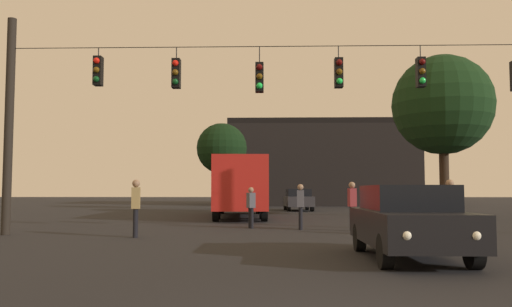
{
  "coord_description": "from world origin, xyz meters",
  "views": [
    {
      "loc": [
        -0.89,
        -5.15,
        1.41
      ],
      "look_at": [
        -1.49,
        16.28,
        2.9
      ],
      "focal_mm": 37.49,
      "sensor_mm": 36.0,
      "label": 1
    }
  ],
  "objects_px": {
    "car_far_left": "(298,199)",
    "pedestrian_crossing_center": "(450,204)",
    "pedestrian_trailing": "(301,204)",
    "pedestrian_near_bus": "(352,203)",
    "tree_behind_building": "(443,105)",
    "city_bus": "(240,182)",
    "car_near_right": "(408,220)",
    "tree_left_silhouette": "(222,149)",
    "pedestrian_crossing_left": "(136,204)",
    "pedestrian_crossing_right": "(251,205)"
  },
  "relations": [
    {
      "from": "pedestrian_crossing_right",
      "to": "tree_left_silhouette",
      "type": "xyz_separation_m",
      "value": [
        -2.96,
        20.0,
        3.69
      ]
    },
    {
      "from": "city_bus",
      "to": "tree_behind_building",
      "type": "distance_m",
      "value": 11.6
    },
    {
      "from": "pedestrian_crossing_left",
      "to": "car_far_left",
      "type": "bearing_deg",
      "value": 74.38
    },
    {
      "from": "car_far_left",
      "to": "pedestrian_near_bus",
      "type": "bearing_deg",
      "value": -87.07
    },
    {
      "from": "tree_behind_building",
      "to": "tree_left_silhouette",
      "type": "bearing_deg",
      "value": 138.22
    },
    {
      "from": "pedestrian_trailing",
      "to": "tree_left_silhouette",
      "type": "bearing_deg",
      "value": 103.0
    },
    {
      "from": "pedestrian_crossing_left",
      "to": "car_near_right",
      "type": "bearing_deg",
      "value": -35.02
    },
    {
      "from": "car_near_right",
      "to": "pedestrian_near_bus",
      "type": "xyz_separation_m",
      "value": [
        0.0,
        7.71,
        0.18
      ]
    },
    {
      "from": "pedestrian_trailing",
      "to": "car_near_right",
      "type": "bearing_deg",
      "value": -77.66
    },
    {
      "from": "car_near_right",
      "to": "tree_left_silhouette",
      "type": "xyz_separation_m",
      "value": [
        -6.57,
        28.88,
        3.75
      ]
    },
    {
      "from": "city_bus",
      "to": "car_near_right",
      "type": "height_order",
      "value": "city_bus"
    },
    {
      "from": "car_far_left",
      "to": "pedestrian_crossing_center",
      "type": "bearing_deg",
      "value": -80.57
    },
    {
      "from": "pedestrian_crossing_center",
      "to": "pedestrian_crossing_right",
      "type": "relative_size",
      "value": 1.14
    },
    {
      "from": "car_far_left",
      "to": "pedestrian_crossing_left",
      "type": "bearing_deg",
      "value": -105.62
    },
    {
      "from": "car_near_right",
      "to": "tree_behind_building",
      "type": "xyz_separation_m",
      "value": [
        6.34,
        17.34,
        5.17
      ]
    },
    {
      "from": "pedestrian_trailing",
      "to": "pedestrian_crossing_center",
      "type": "bearing_deg",
      "value": -34.87
    },
    {
      "from": "pedestrian_trailing",
      "to": "city_bus",
      "type": "bearing_deg",
      "value": 106.44
    },
    {
      "from": "pedestrian_crossing_center",
      "to": "car_near_right",
      "type": "bearing_deg",
      "value": -116.62
    },
    {
      "from": "car_far_left",
      "to": "pedestrian_crossing_left",
      "type": "distance_m",
      "value": 22.25
    },
    {
      "from": "car_far_left",
      "to": "pedestrian_crossing_center",
      "type": "relative_size",
      "value": 2.53
    },
    {
      "from": "pedestrian_crossing_left",
      "to": "pedestrian_crossing_right",
      "type": "height_order",
      "value": "pedestrian_crossing_left"
    },
    {
      "from": "car_near_right",
      "to": "tree_behind_building",
      "type": "distance_m",
      "value": 19.18
    },
    {
      "from": "pedestrian_crossing_center",
      "to": "tree_left_silhouette",
      "type": "relative_size",
      "value": 0.27
    },
    {
      "from": "tree_left_silhouette",
      "to": "city_bus",
      "type": "bearing_deg",
      "value": -79.83
    },
    {
      "from": "city_bus",
      "to": "pedestrian_crossing_left",
      "type": "distance_m",
      "value": 12.79
    },
    {
      "from": "pedestrian_crossing_right",
      "to": "pedestrian_trailing",
      "type": "relative_size",
      "value": 0.94
    },
    {
      "from": "tree_behind_building",
      "to": "pedestrian_crossing_left",
      "type": "bearing_deg",
      "value": -136.77
    },
    {
      "from": "car_near_right",
      "to": "pedestrian_trailing",
      "type": "relative_size",
      "value": 2.65
    },
    {
      "from": "city_bus",
      "to": "tree_behind_building",
      "type": "bearing_deg",
      "value": -0.23
    },
    {
      "from": "pedestrian_crossing_center",
      "to": "tree_left_silhouette",
      "type": "height_order",
      "value": "tree_left_silhouette"
    },
    {
      "from": "tree_left_silhouette",
      "to": "tree_behind_building",
      "type": "distance_m",
      "value": 17.37
    },
    {
      "from": "tree_behind_building",
      "to": "pedestrian_near_bus",
      "type": "bearing_deg",
      "value": -123.33
    },
    {
      "from": "pedestrian_near_bus",
      "to": "tree_behind_building",
      "type": "xyz_separation_m",
      "value": [
        6.34,
        9.64,
        4.99
      ]
    },
    {
      "from": "city_bus",
      "to": "car_near_right",
      "type": "relative_size",
      "value": 2.56
    },
    {
      "from": "car_near_right",
      "to": "pedestrian_crossing_left",
      "type": "xyz_separation_m",
      "value": [
        -6.94,
        4.86,
        0.19
      ]
    },
    {
      "from": "pedestrian_crossing_center",
      "to": "tree_behind_building",
      "type": "xyz_separation_m",
      "value": [
        3.77,
        12.22,
        4.97
      ]
    },
    {
      "from": "pedestrian_crossing_center",
      "to": "pedestrian_trailing",
      "type": "distance_m",
      "value": 5.31
    },
    {
      "from": "car_near_right",
      "to": "city_bus",
      "type": "bearing_deg",
      "value": 104.53
    },
    {
      "from": "car_far_left",
      "to": "tree_left_silhouette",
      "type": "xyz_separation_m",
      "value": [
        -5.62,
        2.59,
        3.75
      ]
    },
    {
      "from": "pedestrian_crossing_right",
      "to": "city_bus",
      "type": "bearing_deg",
      "value": 96.06
    },
    {
      "from": "pedestrian_trailing",
      "to": "pedestrian_crossing_left",
      "type": "bearing_deg",
      "value": -147.41
    },
    {
      "from": "city_bus",
      "to": "pedestrian_crossing_right",
      "type": "distance_m",
      "value": 8.62
    },
    {
      "from": "car_far_left",
      "to": "pedestrian_near_bus",
      "type": "distance_m",
      "value": 18.61
    },
    {
      "from": "car_near_right",
      "to": "pedestrian_trailing",
      "type": "height_order",
      "value": "pedestrian_trailing"
    },
    {
      "from": "city_bus",
      "to": "pedestrian_trailing",
      "type": "relative_size",
      "value": 6.78
    },
    {
      "from": "pedestrian_crossing_center",
      "to": "pedestrian_trailing",
      "type": "xyz_separation_m",
      "value": [
        -4.35,
        3.03,
        -0.07
      ]
    },
    {
      "from": "car_near_right",
      "to": "car_far_left",
      "type": "xyz_separation_m",
      "value": [
        -0.95,
        26.29,
        0.0
      ]
    },
    {
      "from": "pedestrian_crossing_right",
      "to": "pedestrian_trailing",
      "type": "bearing_deg",
      "value": -21.51
    },
    {
      "from": "car_far_left",
      "to": "pedestrian_near_bus",
      "type": "xyz_separation_m",
      "value": [
        0.95,
        -18.58,
        0.18
      ]
    },
    {
      "from": "pedestrian_trailing",
      "to": "tree_behind_building",
      "type": "bearing_deg",
      "value": 48.51
    }
  ]
}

